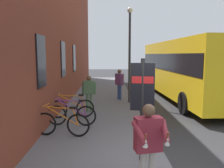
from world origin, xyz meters
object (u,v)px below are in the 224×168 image
transit_info_sign (142,93)px  pedestrian_near_bus (89,90)px  pedestrian_crossing_street (119,81)px  tourist_with_hotdogs (149,140)px  city_bus (184,67)px  bicycle_by_door (62,124)px  street_lamp (130,47)px  bicycle_nearest_sign (72,115)px  bicycle_mid_rack (72,108)px

transit_info_sign → pedestrian_near_bus: 4.99m
pedestrian_crossing_street → tourist_with_hotdogs: (-8.75, -0.05, -0.01)m
pedestrian_near_bus → city_bus: bearing=-58.3°
city_bus → pedestrian_crossing_street: bearing=98.2°
pedestrian_crossing_street → city_bus: bearing=-81.8°
bicycle_by_door → pedestrian_crossing_street: 6.14m
transit_info_sign → pedestrian_near_bus: bearing=19.0°
pedestrian_near_bus → street_lamp: bearing=-45.3°
city_bus → bicycle_nearest_sign: bearing=132.6°
bicycle_nearest_sign → transit_info_sign: size_ratio=0.74×
pedestrian_crossing_street → street_lamp: size_ratio=0.35×
pedestrian_near_bus → tourist_with_hotdogs: (-6.05, -1.52, 0.05)m
bicycle_by_door → pedestrian_crossing_street: size_ratio=1.04×
bicycle_mid_rack → tourist_with_hotdogs: tourist_with_hotdogs is taller
bicycle_mid_rack → pedestrian_crossing_street: 4.27m
bicycle_by_door → tourist_with_hotdogs: (-3.00, -2.12, 0.63)m
tourist_with_hotdogs → bicycle_nearest_sign: bearing=26.1°
bicycle_mid_rack → city_bus: 7.35m
bicycle_nearest_sign → pedestrian_crossing_street: 5.13m
city_bus → street_lamp: 3.72m
transit_info_sign → street_lamp: size_ratio=0.50×
transit_info_sign → tourist_with_hotdogs: bearing=176.1°
transit_info_sign → tourist_with_hotdogs: 1.49m
bicycle_mid_rack → pedestrian_near_bus: (0.99, -0.60, 0.58)m
bicycle_nearest_sign → city_bus: (5.25, -5.71, 1.41)m
tourist_with_hotdogs → transit_info_sign: bearing=-3.9°
bicycle_nearest_sign → bicycle_mid_rack: 1.04m
tourist_with_hotdogs → street_lamp: (7.98, -0.43, 1.88)m
bicycle_mid_rack → transit_info_sign: size_ratio=0.74×
pedestrian_near_bus → pedestrian_crossing_street: (2.69, -1.47, 0.06)m
bicycle_mid_rack → pedestrian_near_bus: 1.29m
bicycle_by_door → bicycle_nearest_sign: size_ratio=0.99×
city_bus → pedestrian_near_bus: 6.22m
transit_info_sign → street_lamp: bearing=-2.9°
bicycle_mid_rack → pedestrian_near_bus: pedestrian_near_bus is taller
pedestrian_near_bus → tourist_with_hotdogs: size_ratio=0.97×
city_bus → pedestrian_near_bus: city_bus is taller
city_bus → street_lamp: bearing=111.7°
tourist_with_hotdogs → city_bus: bearing=-21.9°
pedestrian_crossing_street → tourist_with_hotdogs: bearing=-179.7°
pedestrian_crossing_street → transit_info_sign: bearing=-178.9°
street_lamp → bicycle_nearest_sign: bearing=148.6°
pedestrian_crossing_street → street_lamp: 2.07m
bicycle_mid_rack → pedestrian_crossing_street: size_ratio=1.05×
transit_info_sign → pedestrian_near_bus: (4.68, 1.61, -0.63)m
pedestrian_crossing_street → tourist_with_hotdogs: 8.75m
transit_info_sign → street_lamp: 6.74m
tourist_with_hotdogs → pedestrian_near_bus: bearing=14.1°
bicycle_mid_rack → transit_info_sign: (-3.70, -2.21, 1.21)m
pedestrian_near_bus → pedestrian_crossing_street: pedestrian_crossing_street is taller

